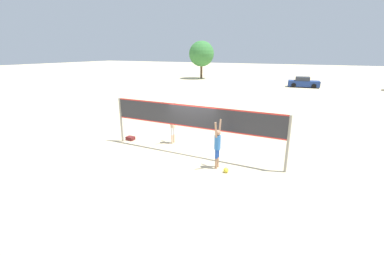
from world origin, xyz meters
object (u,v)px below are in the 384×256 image
at_px(gear_bag, 130,138).
at_px(volleyball, 226,170).
at_px(parked_car_mid, 303,83).
at_px(player_blocker, 173,123).
at_px(tree_left_cluster, 202,54).
at_px(volleyball_net, 192,120).
at_px(player_spiker, 217,143).

bearing_deg(gear_bag, volleyball, -13.57).
bearing_deg(parked_car_mid, player_blocker, -105.13).
height_order(volleyball, tree_left_cluster, tree_left_cluster).
bearing_deg(volleyball_net, player_blocker, 149.34).
distance_m(player_spiker, parked_car_mid, 30.69).
relative_size(volleyball_net, tree_left_cluster, 1.32).
height_order(volleyball, gear_bag, volleyball).
xyz_separation_m(volleyball_net, volleyball, (2.20, -1.18, -1.70)).
bearing_deg(volleyball, parked_car_mid, 87.98).
bearing_deg(parked_car_mid, volleyball_net, -101.63).
xyz_separation_m(player_spiker, tree_left_cluster, (-16.63, 35.35, 3.37)).
relative_size(player_spiker, player_blocker, 0.96).
bearing_deg(player_spiker, volleyball, -117.38).
xyz_separation_m(volleyball_net, player_spiker, (1.68, -0.91, -0.65)).
bearing_deg(player_spiker, tree_left_cluster, 25.20).
distance_m(volleyball_net, tree_left_cluster, 37.64).
bearing_deg(tree_left_cluster, player_spiker, -64.80).
distance_m(player_blocker, tree_left_cluster, 36.13).
height_order(player_blocker, parked_car_mid, player_blocker).
bearing_deg(player_blocker, gear_bag, -75.98).
distance_m(gear_bag, parked_car_mid, 30.31).
relative_size(volleyball_net, parked_car_mid, 2.06).
height_order(volleyball_net, tree_left_cluster, tree_left_cluster).
xyz_separation_m(volleyball, parked_car_mid, (1.09, 30.91, 0.55)).
relative_size(player_blocker, volleyball, 10.39).
height_order(player_spiker, tree_left_cluster, tree_left_cluster).
distance_m(volleyball_net, parked_car_mid, 29.94).
relative_size(volleyball, gear_bag, 0.48).
xyz_separation_m(player_blocker, parked_car_mid, (4.97, 28.74, -0.55)).
xyz_separation_m(gear_bag, tree_left_cluster, (-10.75, 34.07, 4.42)).
height_order(volleyball_net, player_blocker, volleyball_net).
relative_size(parked_car_mid, tree_left_cluster, 0.64).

